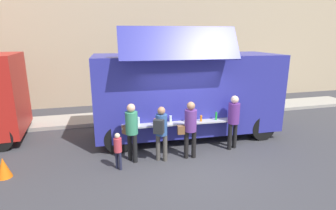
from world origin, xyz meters
The scene contains 11 objects.
ground_plane centered at (0.00, 0.00, 0.00)m, with size 60.00×60.00×0.00m, color #38383D.
curb_strip centered at (-3.37, 5.04, 0.07)m, with size 28.00×1.60×0.15m, color #9E998E.
building_behind centered at (-2.37, 8.94, 4.22)m, with size 32.00×2.40×8.43m, color tan.
food_truck_main centered at (0.63, 2.42, 1.61)m, with size 6.49×3.07×3.84m.
traffic_cone_orange centered at (-4.91, 0.76, 0.28)m, with size 0.36×0.36×0.55m, color orange.
trash_bin centered at (4.83, 4.74, 0.45)m, with size 0.60×0.60×0.90m, color #305B35.
customer_front_ordering centered at (0.11, 0.61, 1.03)m, with size 0.57×0.35×1.74m.
customer_mid_with_backpack centered at (-0.76, 0.62, 1.00)m, with size 0.46×0.53×1.64m.
customer_rear_waiting centered at (-1.58, 0.85, 1.03)m, with size 0.44×0.54×1.74m.
customer_extra_browsing centered at (1.67, 0.88, 1.06)m, with size 0.36×0.36×1.77m.
child_near_queue centered at (-2.01, 0.45, 0.63)m, with size 0.21×0.21×1.05m.
Camera 1 is at (-2.39, -6.24, 3.55)m, focal length 28.03 mm.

